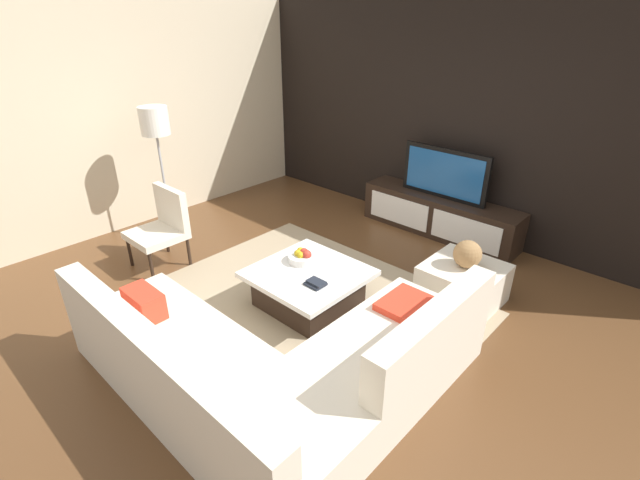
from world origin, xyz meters
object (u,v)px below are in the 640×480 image
fruit_bowl (302,257)px  accent_chair_near (163,223)px  floor_lamp (155,129)px  book_stack (316,283)px  television (445,173)px  decorative_ball (468,254)px  media_console (439,215)px  coffee_table (308,287)px  ottoman (463,284)px  sectional_couch (273,365)px

fruit_bowl → accent_chair_near: bearing=-159.9°
floor_lamp → book_stack: floor_lamp is taller
television → decorative_ball: size_ratio=4.20×
media_console → accent_chair_near: size_ratio=2.35×
book_stack → media_console: bearing=92.8°
television → media_console: bearing=-90.0°
media_console → fruit_bowl: size_ratio=7.31×
coffee_table → floor_lamp: (-2.37, -0.08, 1.17)m
accent_chair_near → ottoman: accent_chair_near is taller
coffee_table → fruit_bowl: (-0.18, 0.10, 0.23)m
media_console → sectional_couch: bearing=-81.1°
floor_lamp → ottoman: size_ratio=2.32×
sectional_couch → ottoman: 2.13m
coffee_table → accent_chair_near: 1.86m
television → floor_lamp: size_ratio=0.69×
media_console → ottoman: bearing=-51.9°
television → accent_chair_near: (-1.87, -2.78, -0.32)m
media_console → decorative_ball: decorative_ball is taller
sectional_couch → floor_lamp: (-2.99, 0.93, 1.09)m
coffee_table → fruit_bowl: fruit_bowl is taller
media_console → decorative_ball: (0.96, -1.23, 0.28)m
media_console → decorative_ball: size_ratio=7.65×
fruit_bowl → book_stack: 0.46m
sectional_couch → coffee_table: 1.19m
ottoman → floor_lamp: bearing=-161.5°
coffee_table → book_stack: (0.22, -0.13, 0.20)m
television → floor_lamp: bearing=-136.1°
fruit_bowl → decorative_ball: decorative_ball is taller
television → book_stack: size_ratio=6.33×
sectional_couch → floor_lamp: floor_lamp is taller
sectional_couch → coffee_table: size_ratio=2.54×
media_console → decorative_ball: bearing=-51.9°
book_stack → coffee_table: bearing=149.8°
accent_chair_near → decorative_ball: accent_chair_near is taller
sectional_couch → accent_chair_near: accent_chair_near is taller
media_console → fruit_bowl: fruit_bowl is taller
coffee_table → fruit_bowl: size_ratio=3.54×
fruit_bowl → decorative_ball: bearing=37.9°
media_console → decorative_ball: 1.59m
coffee_table → floor_lamp: size_ratio=0.61×
television → fruit_bowl: (-0.28, -2.20, -0.38)m
television → sectional_couch: television is taller
television → coffee_table: size_ratio=1.13×
television → sectional_couch: size_ratio=0.44×
book_stack → accent_chair_near: bearing=-169.9°
media_console → book_stack: size_ratio=11.54×
fruit_bowl → ottoman: bearing=37.9°
coffee_table → ottoman: ottoman is taller
ottoman → fruit_bowl: size_ratio=2.50×
accent_chair_near → media_console: bearing=55.5°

